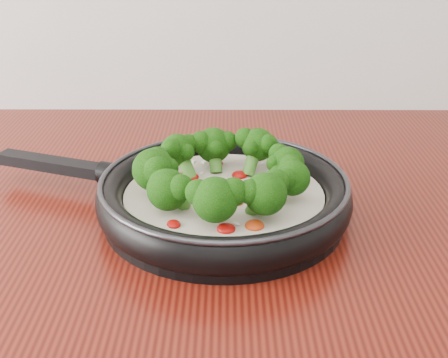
{
  "coord_description": "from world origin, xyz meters",
  "views": [
    {
      "loc": [
        0.01,
        0.44,
        1.24
      ],
      "look_at": [
        0.01,
        1.07,
        0.95
      ],
      "focal_mm": 46.24,
      "sensor_mm": 36.0,
      "label": 1
    }
  ],
  "objects": [
    {
      "name": "skillet",
      "position": [
        0.01,
        1.07,
        0.93
      ],
      "size": [
        0.51,
        0.39,
        0.09
      ],
      "color": "black",
      "rests_on": "counter"
    }
  ]
}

